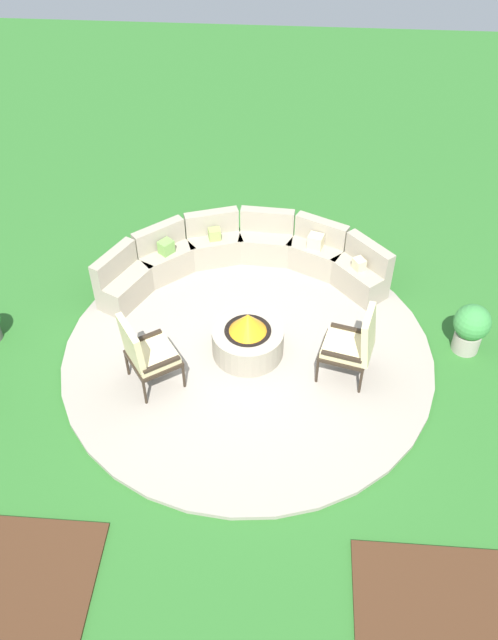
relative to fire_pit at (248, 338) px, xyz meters
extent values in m
plane|color=#2D6B28|center=(0.00, 0.00, -0.32)|extent=(24.00, 24.00, 0.00)
cylinder|color=#9E9384|center=(0.00, 0.00, -0.29)|extent=(4.89, 4.89, 0.06)
cube|color=#472B19|center=(-2.20, -3.34, -0.30)|extent=(1.86, 1.49, 0.04)
cube|color=#472B19|center=(2.20, -3.34, -0.30)|extent=(1.86, 1.49, 0.04)
cylinder|color=#9E937F|center=(0.00, 0.00, -0.06)|extent=(0.94, 0.94, 0.39)
cylinder|color=black|center=(0.00, 0.00, 0.11)|extent=(0.61, 0.61, 0.06)
cone|color=orange|center=(0.00, 0.00, 0.28)|extent=(0.49, 0.49, 0.28)
cube|color=#9E937F|center=(1.51, 1.37, -0.04)|extent=(0.87, 0.90, 0.43)
cube|color=#9E937F|center=(1.62, 1.46, 0.35)|extent=(0.66, 0.70, 0.35)
cube|color=#9E937F|center=(0.88, 1.84, -0.04)|extent=(0.92, 0.75, 0.43)
cube|color=#9E937F|center=(0.94, 1.97, 0.35)|extent=(0.79, 0.49, 0.35)
cube|color=#9E937F|center=(0.12, 2.03, -0.04)|extent=(0.83, 0.50, 0.43)
cube|color=#9E937F|center=(0.13, 2.18, 0.35)|extent=(0.81, 0.21, 0.35)
cube|color=#9E937F|center=(-0.66, 1.93, -0.04)|extent=(0.91, 0.69, 0.43)
cube|color=#9E937F|center=(-0.70, 2.06, 0.35)|extent=(0.81, 0.41, 0.35)
cube|color=#9E937F|center=(-1.34, 1.54, -0.04)|extent=(0.90, 0.87, 0.43)
cube|color=#9E937F|center=(-1.43, 1.64, 0.35)|extent=(0.71, 0.65, 0.35)
cube|color=#9E937F|center=(-1.82, 0.92, -0.04)|extent=(0.76, 0.92, 0.43)
cube|color=#9E937F|center=(-1.95, 0.98, 0.35)|extent=(0.51, 0.79, 0.35)
cube|color=beige|center=(0.86, 1.79, 0.28)|extent=(0.26, 0.24, 0.21)
cube|color=beige|center=(1.47, 1.33, 0.25)|extent=(0.21, 0.21, 0.17)
cube|color=#70A34C|center=(-1.30, 1.50, 0.27)|extent=(0.25, 0.26, 0.20)
cube|color=#93B756|center=(-0.64, 1.88, 0.26)|extent=(0.21, 0.19, 0.17)
cylinder|color=#2D2319|center=(-1.06, -0.21, -0.07)|extent=(0.04, 0.04, 0.38)
cylinder|color=#2D2319|center=(-0.75, -0.66, -0.07)|extent=(0.04, 0.04, 0.38)
cylinder|color=#2D2319|center=(-1.50, -0.51, -0.07)|extent=(0.04, 0.04, 0.38)
cylinder|color=#2D2319|center=(-1.18, -0.96, -0.07)|extent=(0.04, 0.04, 0.38)
cube|color=#2D2319|center=(-1.12, -0.59, 0.15)|extent=(0.80, 0.80, 0.05)
cube|color=beige|center=(-1.12, -0.59, 0.22)|extent=(0.73, 0.74, 0.09)
cube|color=beige|center=(-1.32, -0.72, 0.50)|extent=(0.39, 0.54, 0.68)
cube|color=#2D2319|center=(-1.27, -0.37, 0.28)|extent=(0.42, 0.31, 0.04)
cube|color=#2D2319|center=(-0.97, -0.80, 0.28)|extent=(0.42, 0.31, 0.04)
cylinder|color=#2D2319|center=(0.91, -0.46, -0.07)|extent=(0.04, 0.04, 0.38)
cylinder|color=#2D2319|center=(1.04, 0.06, -0.07)|extent=(0.04, 0.04, 0.38)
cylinder|color=#2D2319|center=(1.44, -0.59, -0.07)|extent=(0.04, 0.04, 0.38)
cylinder|color=#2D2319|center=(1.57, -0.08, -0.07)|extent=(0.04, 0.04, 0.38)
cube|color=#2D2319|center=(1.24, -0.27, 0.15)|extent=(0.71, 0.69, 0.05)
cube|color=beige|center=(1.24, -0.27, 0.22)|extent=(0.65, 0.64, 0.09)
cube|color=beige|center=(1.48, -0.33, 0.49)|extent=(0.27, 0.56, 0.66)
cube|color=#2D2319|center=(1.18, -0.51, 0.28)|extent=(0.50, 0.17, 0.04)
cube|color=#2D2319|center=(1.30, -0.02, 0.28)|extent=(0.50, 0.17, 0.04)
cylinder|color=#A89E8E|center=(2.90, 0.34, -0.17)|extent=(0.36, 0.36, 0.29)
sphere|color=#3D8E42|center=(2.90, 0.34, 0.17)|extent=(0.48, 0.48, 0.48)
camera|label=1|loc=(0.47, -6.07, 6.13)|focal=37.24mm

